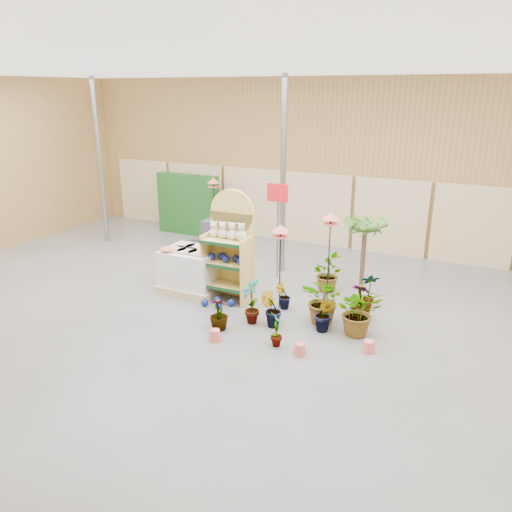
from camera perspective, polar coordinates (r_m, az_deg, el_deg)
The scene contains 24 objects.
room at distance 9.27m, azimuth -3.31°, elevation 6.36°, with size 15.20×12.10×4.70m.
display_shelf at distance 10.24m, azimuth -2.94°, elevation 0.76°, with size 0.98×0.64×2.28m.
teddy_bears at distance 10.02m, azimuth -3.13°, elevation 2.75°, with size 0.84×0.22×0.36m.
gazing_balls_shelf at distance 10.17m, azimuth -3.31°, elevation -0.25°, with size 0.84×0.29×0.16m.
gazing_balls_floor at distance 10.13m, azimuth -4.37°, elevation -5.34°, with size 0.63×0.39×0.15m.
pallet_stack at distance 10.84m, azimuth -7.30°, elevation -1.59°, with size 1.31×1.09×0.96m.
charcoal_planters at distance 12.95m, azimuth -5.24°, elevation 1.62°, with size 0.80×0.50×1.00m.
trellis_stock at distance 15.08m, azimuth -7.74°, elevation 5.85°, with size 2.00×0.30×1.80m, color #194D1B.
offer_sign at distance 11.17m, azimuth 2.47°, elevation 5.08°, with size 0.50×0.08×2.20m.
bird_table_front at distance 9.54m, azimuth 2.82°, elevation 2.87°, with size 0.34×0.34×1.72m.
bird_table_right at distance 9.77m, azimuth 8.53°, elevation 4.22°, with size 0.34×0.34×1.92m.
bird_table_back at distance 13.79m, azimuth -4.88°, elevation 8.35°, with size 0.34×0.34×1.88m.
palm at distance 10.68m, azimuth 12.38°, elevation 3.45°, with size 0.70×0.70×1.72m.
potted_plant_0 at distance 9.27m, azimuth -0.52°, elevation -5.13°, with size 0.47×0.32×0.89m, color #3A6A23.
potted_plant_1 at distance 9.16m, azimuth 1.74°, elevation -6.12°, with size 0.38×0.30×0.69m, color #3A6A23.
potted_plant_2 at distance 9.34m, azimuth 7.86°, elevation -5.07°, with size 0.82×0.71×0.91m, color #3A6A23.
potted_plant_3 at distance 9.63m, azimuth 11.90°, elevation -5.11°, with size 0.41×0.41×0.73m, color #3A6A23.
potted_plant_4 at distance 10.22m, azimuth 12.84°, elevation -3.79°, with size 0.38×0.26×0.73m, color #3A6A23.
potted_plant_5 at distance 9.92m, azimuth 3.12°, elevation -4.58°, with size 0.30×0.24×0.55m, color #3A6A23.
potted_plant_6 at distance 10.86m, azimuth 8.02°, elevation -1.97°, with size 0.71×0.62×0.79m, color #3A6A23.
potted_plant_7 at distance 9.10m, azimuth -4.25°, elevation -6.58°, with size 0.35×0.35×0.62m, color #3A6A23.
potted_plant_8 at distance 8.50m, azimuth 2.39°, elevation -8.33°, with size 0.34×0.23×0.65m, color #3A6A23.
potted_plant_9 at distance 9.06m, azimuth 7.88°, elevation -6.61°, with size 0.38×0.30×0.68m, color #3A6A23.
potted_plant_10 at distance 9.03m, azimuth 11.66°, elevation -6.23°, with size 0.80×0.69×0.88m, color #3A6A23.
Camera 1 is at (4.51, -6.95, 4.16)m, focal length 35.00 mm.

